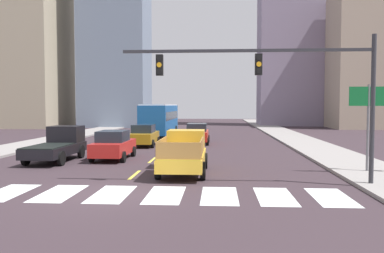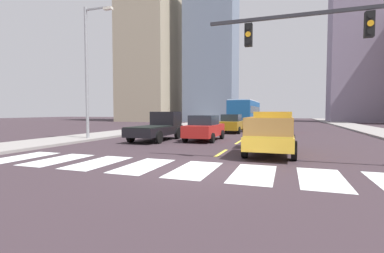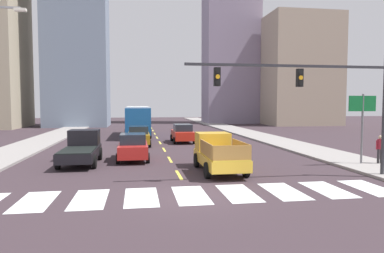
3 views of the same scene
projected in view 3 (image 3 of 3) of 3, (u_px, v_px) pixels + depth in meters
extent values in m
plane|color=#372A30|center=(191.00, 195.00, 14.00)|extent=(160.00, 160.00, 0.00)
cube|color=gray|center=(278.00, 141.00, 33.46)|extent=(3.65, 110.00, 0.15)
cube|color=gray|center=(30.00, 145.00, 30.02)|extent=(3.65, 110.00, 0.15)
cube|color=silver|center=(35.00, 201.00, 13.09)|extent=(1.29, 2.94, 0.01)
cube|color=silver|center=(90.00, 199.00, 13.39)|extent=(1.29, 2.94, 0.01)
cube|color=silver|center=(141.00, 197.00, 13.70)|extent=(1.29, 2.94, 0.01)
cube|color=silver|center=(191.00, 195.00, 14.00)|extent=(1.29, 2.94, 0.01)
cube|color=silver|center=(238.00, 193.00, 14.30)|extent=(1.29, 2.94, 0.01)
cube|color=silver|center=(284.00, 191.00, 14.60)|extent=(1.29, 2.94, 0.01)
cube|color=silver|center=(327.00, 189.00, 14.91)|extent=(1.29, 2.94, 0.01)
cube|color=silver|center=(369.00, 188.00, 15.21)|extent=(1.29, 2.94, 0.01)
cube|color=yellow|center=(179.00, 175.00, 17.94)|extent=(0.16, 2.40, 0.01)
cube|color=yellow|center=(170.00, 160.00, 22.87)|extent=(0.16, 2.40, 0.01)
cube|color=yellow|center=(164.00, 150.00, 27.80)|extent=(0.16, 2.40, 0.01)
cube|color=yellow|center=(160.00, 143.00, 32.73)|extent=(0.16, 2.40, 0.01)
cube|color=yellow|center=(157.00, 138.00, 37.66)|extent=(0.16, 2.40, 0.01)
cube|color=yellow|center=(155.00, 134.00, 42.59)|extent=(0.16, 2.40, 0.01)
cube|color=yellow|center=(153.00, 131.00, 47.52)|extent=(0.16, 2.40, 0.01)
cube|color=yellow|center=(151.00, 128.00, 52.45)|extent=(0.16, 2.40, 0.01)
cube|color=gold|center=(219.00, 159.00, 18.74)|extent=(1.96, 5.20, 0.56)
cube|color=gold|center=(213.00, 141.00, 20.37)|extent=(1.84, 1.60, 1.00)
cube|color=#19232D|center=(211.00, 137.00, 20.79)|extent=(1.72, 0.08, 0.56)
cube|color=gold|center=(224.00, 156.00, 17.78)|extent=(1.84, 3.30, 0.06)
cylinder|color=black|center=(196.00, 160.00, 20.15)|extent=(0.22, 0.80, 0.80)
cylinder|color=black|center=(230.00, 159.00, 20.45)|extent=(0.22, 0.80, 0.80)
cylinder|color=black|center=(207.00, 170.00, 17.07)|extent=(0.22, 0.80, 0.80)
cylinder|color=black|center=(246.00, 169.00, 17.37)|extent=(0.22, 0.80, 0.80)
cube|color=olive|center=(206.00, 149.00, 17.62)|extent=(0.06, 3.17, 0.70)
cube|color=olive|center=(241.00, 148.00, 17.90)|extent=(0.06, 3.17, 0.70)
cube|color=olive|center=(232.00, 153.00, 16.20)|extent=(1.80, 0.06, 0.70)
cube|color=black|center=(80.00, 153.00, 21.06)|extent=(1.96, 5.20, 0.56)
cube|color=black|center=(84.00, 137.00, 22.69)|extent=(1.84, 1.60, 1.00)
cube|color=#19232D|center=(85.00, 134.00, 23.11)|extent=(1.72, 0.08, 0.56)
cube|color=black|center=(78.00, 150.00, 20.11)|extent=(1.84, 3.30, 0.06)
cylinder|color=black|center=(69.00, 154.00, 22.47)|extent=(0.22, 0.80, 0.80)
cylinder|color=black|center=(100.00, 154.00, 22.77)|extent=(0.22, 0.80, 0.80)
cylinder|color=black|center=(58.00, 162.00, 19.39)|extent=(0.22, 0.80, 0.80)
cylinder|color=black|center=(94.00, 161.00, 19.69)|extent=(0.22, 0.80, 0.80)
cube|color=#185193|center=(138.00, 120.00, 39.14)|extent=(2.50, 10.80, 2.70)
cube|color=#19232D|center=(138.00, 117.00, 39.12)|extent=(2.52, 9.94, 0.80)
cube|color=silver|center=(138.00, 107.00, 39.05)|extent=(2.40, 10.37, 0.12)
cylinder|color=black|center=(127.00, 130.00, 42.34)|extent=(0.22, 1.00, 1.00)
cylinder|color=black|center=(148.00, 129.00, 42.72)|extent=(0.22, 1.00, 1.00)
cylinder|color=black|center=(126.00, 134.00, 36.11)|extent=(0.22, 1.00, 1.00)
cylinder|color=black|center=(150.00, 134.00, 36.50)|extent=(0.22, 1.00, 1.00)
cube|color=#A67616|center=(139.00, 138.00, 30.32)|extent=(1.80, 4.40, 0.76)
cube|color=#1E2833|center=(139.00, 130.00, 30.13)|extent=(1.58, 2.11, 0.64)
cylinder|color=black|center=(129.00, 141.00, 31.55)|extent=(0.22, 0.64, 0.64)
cylinder|color=black|center=(149.00, 140.00, 31.83)|extent=(0.22, 0.64, 0.64)
cylinder|color=black|center=(128.00, 144.00, 28.86)|extent=(0.22, 0.64, 0.64)
cylinder|color=black|center=(150.00, 144.00, 29.14)|extent=(0.22, 0.64, 0.64)
cube|color=red|center=(183.00, 135.00, 33.06)|extent=(1.80, 4.40, 0.76)
cube|color=#1E2833|center=(183.00, 128.00, 32.87)|extent=(1.58, 2.11, 0.64)
cylinder|color=black|center=(172.00, 138.00, 34.29)|extent=(0.22, 0.64, 0.64)
cylinder|color=black|center=(190.00, 137.00, 34.57)|extent=(0.22, 0.64, 0.64)
cylinder|color=black|center=(175.00, 141.00, 31.60)|extent=(0.22, 0.64, 0.64)
cylinder|color=black|center=(194.00, 140.00, 31.88)|extent=(0.22, 0.64, 0.64)
cube|color=red|center=(133.00, 149.00, 22.68)|extent=(1.80, 4.40, 0.76)
cube|color=#1E2833|center=(133.00, 139.00, 22.49)|extent=(1.58, 2.11, 0.64)
cylinder|color=black|center=(120.00, 152.00, 23.91)|extent=(0.22, 0.64, 0.64)
cylinder|color=black|center=(147.00, 152.00, 24.19)|extent=(0.22, 0.64, 0.64)
cylinder|color=black|center=(118.00, 159.00, 21.23)|extent=(0.22, 0.64, 0.64)
cylinder|color=black|center=(148.00, 158.00, 21.50)|extent=(0.22, 0.64, 0.64)
cylinder|color=#2D2D33|center=(384.00, 117.00, 17.24)|extent=(0.18, 0.18, 6.00)
cube|color=#2D2D33|center=(290.00, 66.00, 16.32)|extent=(9.90, 0.12, 0.12)
cube|color=black|center=(300.00, 78.00, 16.43)|extent=(0.28, 0.24, 0.84)
cylinder|color=black|center=(301.00, 72.00, 16.28)|extent=(0.20, 0.04, 0.20)
cylinder|color=orange|center=(301.00, 78.00, 16.30)|extent=(0.20, 0.04, 0.20)
cylinder|color=black|center=(301.00, 83.00, 16.32)|extent=(0.20, 0.04, 0.20)
cube|color=black|center=(217.00, 77.00, 15.82)|extent=(0.28, 0.24, 0.84)
cylinder|color=black|center=(218.00, 71.00, 15.67)|extent=(0.20, 0.04, 0.20)
cylinder|color=orange|center=(218.00, 77.00, 15.69)|extent=(0.20, 0.04, 0.20)
cylinder|color=black|center=(218.00, 82.00, 15.71)|extent=(0.20, 0.04, 0.20)
cylinder|color=slate|center=(362.00, 130.00, 20.45)|extent=(0.12, 0.12, 4.20)
cube|color=#12642D|center=(362.00, 104.00, 20.32)|extent=(1.70, 0.06, 0.90)
cube|color=gray|center=(2.00, 7.00, 18.77)|extent=(1.80, 0.10, 0.10)
cube|color=silver|center=(20.00, 10.00, 18.92)|extent=(0.60, 0.28, 0.16)
cylinder|color=#29282B|center=(378.00, 156.00, 20.54)|extent=(0.14, 0.14, 0.84)
cylinder|color=#29282B|center=(381.00, 156.00, 20.57)|extent=(0.14, 0.14, 0.84)
cylinder|color=maroon|center=(380.00, 144.00, 20.51)|extent=(0.34, 0.34, 0.58)
cylinder|color=maroon|center=(377.00, 145.00, 20.48)|extent=(0.09, 0.09, 0.54)
cylinder|color=maroon|center=(384.00, 145.00, 20.54)|extent=(0.09, 0.09, 0.54)
sphere|color=tan|center=(380.00, 137.00, 20.48)|extent=(0.22, 0.22, 0.22)
cube|color=gray|center=(231.00, 18.00, 65.05)|extent=(9.75, 7.04, 38.99)
cube|color=tan|center=(302.00, 70.00, 59.62)|extent=(11.87, 7.62, 18.64)
cube|color=slate|center=(77.00, 31.00, 55.66)|extent=(9.61, 7.86, 30.25)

